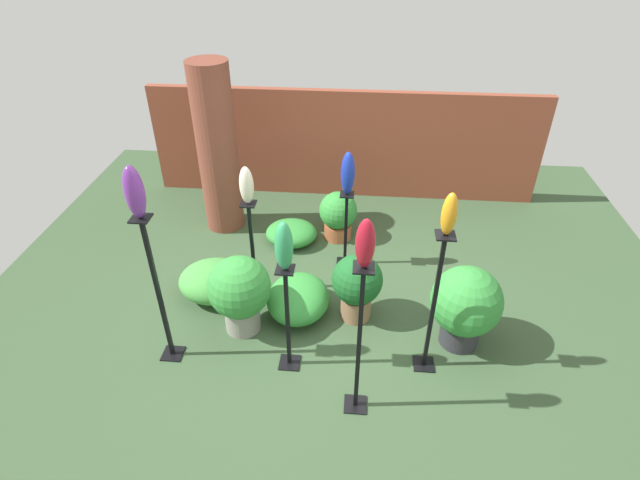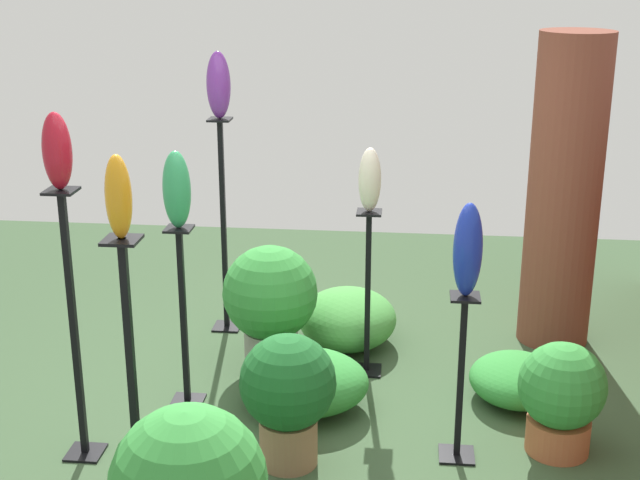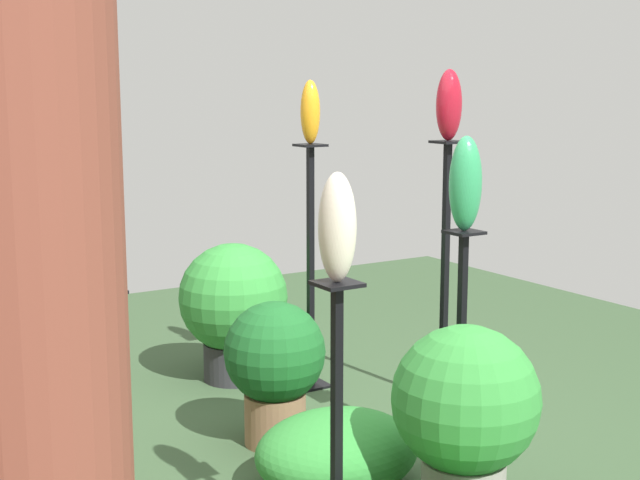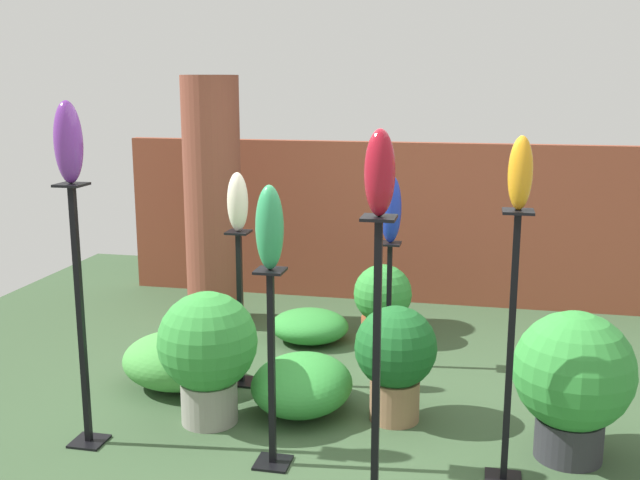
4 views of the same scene
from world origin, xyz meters
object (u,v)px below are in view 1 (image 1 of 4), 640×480
object	(u,v)px
art_vase_ivory	(247,185)
potted_plant_mid_right	(466,304)
brick_pillar	(217,150)
art_vase_ruby	(365,244)
pedestal_jade	(288,323)
potted_plant_mid_left	(338,214)
potted_plant_back_center	(357,284)
pedestal_ivory	(253,251)
pedestal_cobalt	(346,233)
art_vase_amber	(449,214)
pedestal_amber	(433,310)
potted_plant_front_right	(240,291)
pedestal_violet	(160,297)
pedestal_ruby	(359,348)
art_vase_violet	(134,192)
art_vase_cobalt	(348,173)
art_vase_jade	(284,246)

from	to	relation	value
art_vase_ivory	potted_plant_mid_right	bearing A→B (deg)	-16.52
brick_pillar	art_vase_ruby	distance (m)	3.48
pedestal_jade	potted_plant_mid_left	xyz separation A→B (m)	(0.34, 2.24, -0.17)
potted_plant_back_center	art_vase_ivory	bearing A→B (deg)	162.29
pedestal_ivory	art_vase_ivory	world-z (taller)	art_vase_ivory
art_vase_ruby	potted_plant_mid_left	xyz separation A→B (m)	(-0.31, 2.67, -1.40)
pedestal_cobalt	art_vase_ivory	world-z (taller)	art_vase_ivory
art_vase_ruby	potted_plant_back_center	bearing A→B (deg)	91.68
art_vase_amber	pedestal_amber	bearing A→B (deg)	0.00
potted_plant_mid_right	pedestal_cobalt	bearing A→B (deg)	134.79
potted_plant_front_right	pedestal_cobalt	bearing A→B (deg)	50.36
pedestal_ivory	potted_plant_back_center	bearing A→B (deg)	-17.71
pedestal_violet	potted_plant_mid_right	distance (m)	2.89
art_vase_ivory	art_vase_amber	xyz separation A→B (m)	(1.85, -1.01, 0.37)
potted_plant_back_center	potted_plant_mid_right	bearing A→B (deg)	-15.19
pedestal_amber	potted_plant_front_right	bearing A→B (deg)	169.16
potted_plant_mid_right	potted_plant_back_center	distance (m)	1.10
pedestal_amber	art_vase_ruby	bearing A→B (deg)	-140.77
pedestal_ruby	pedestal_cobalt	world-z (taller)	pedestal_ruby
art_vase_amber	art_vase_violet	bearing A→B (deg)	-178.08
art_vase_cobalt	potted_plant_back_center	world-z (taller)	art_vase_cobalt
pedestal_amber	potted_plant_mid_left	size ratio (longest dim) A/B	2.31
pedestal_ruby	pedestal_jade	xyz separation A→B (m)	(-0.65, 0.43, -0.19)
art_vase_ivory	potted_plant_mid_right	size ratio (longest dim) A/B	0.47
art_vase_violet	pedestal_ruby	bearing A→B (deg)	-13.74
art_vase_jade	potted_plant_mid_left	distance (m)	2.49
art_vase_jade	pedestal_violet	bearing A→B (deg)	179.35
pedestal_ivory	potted_plant_front_right	distance (m)	0.65
potted_plant_mid_right	pedestal_violet	bearing A→B (deg)	-171.39
pedestal_cobalt	art_vase_jade	distance (m)	1.97
pedestal_cobalt	potted_plant_front_right	bearing A→B (deg)	-129.64
potted_plant_mid_left	potted_plant_mid_right	size ratio (longest dim) A/B	0.74
pedestal_cobalt	brick_pillar	bearing A→B (deg)	155.66
art_vase_amber	pedestal_violet	bearing A→B (deg)	-178.08
art_vase_ruby	potted_plant_back_center	distance (m)	1.76
brick_pillar	pedestal_amber	xyz separation A→B (m)	(2.52, -2.33, -0.40)
brick_pillar	art_vase_ivory	world-z (taller)	brick_pillar
art_vase_ivory	potted_plant_mid_left	xyz separation A→B (m)	(0.88, 1.14, -0.99)
pedestal_violet	pedestal_ivory	distance (m)	1.27
pedestal_violet	potted_plant_mid_right	xyz separation A→B (m)	(2.84, 0.43, -0.25)
pedestal_amber	potted_plant_front_right	world-z (taller)	pedestal_amber
pedestal_jade	art_vase_amber	bearing A→B (deg)	4.23
pedestal_ruby	art_vase_jade	world-z (taller)	art_vase_jade
pedestal_jade	art_vase_violet	bearing A→B (deg)	179.35
art_vase_violet	potted_plant_mid_right	xyz separation A→B (m)	(2.84, 0.43, -1.33)
art_vase_ivory	potted_plant_front_right	size ratio (longest dim) A/B	0.48
brick_pillar	potted_plant_mid_right	bearing A→B (deg)	-34.41
pedestal_amber	art_vase_amber	bearing A→B (deg)	0.00
pedestal_violet	art_vase_ivory	bearing A→B (deg)	60.25
brick_pillar	pedestal_violet	distance (m)	2.44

